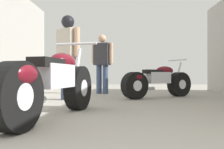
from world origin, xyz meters
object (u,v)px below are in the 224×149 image
object	(u,v)px
mechanic_with_helmet	(68,49)
motorcycle_black_naked	(157,82)
mechanic_in_blue	(102,60)
motorcycle_maroon_cruiser	(53,83)

from	to	relation	value
mechanic_with_helmet	motorcycle_black_naked	bearing A→B (deg)	14.68
mechanic_in_blue	mechanic_with_helmet	size ratio (longest dim) A/B	0.92
mechanic_in_blue	motorcycle_black_naked	bearing A→B (deg)	-39.99
motorcycle_maroon_cruiser	mechanic_with_helmet	bearing A→B (deg)	98.02
motorcycle_maroon_cruiser	motorcycle_black_naked	world-z (taller)	motorcycle_maroon_cruiser
motorcycle_black_naked	mechanic_in_blue	size ratio (longest dim) A/B	1.06
motorcycle_black_naked	mechanic_with_helmet	world-z (taller)	mechanic_with_helmet
motorcycle_maroon_cruiser	motorcycle_black_naked	distance (m)	3.16
motorcycle_maroon_cruiser	mechanic_in_blue	bearing A→B (deg)	85.75
motorcycle_maroon_cruiser	mechanic_in_blue	xyz separation A→B (m)	(0.29, 3.84, 0.50)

